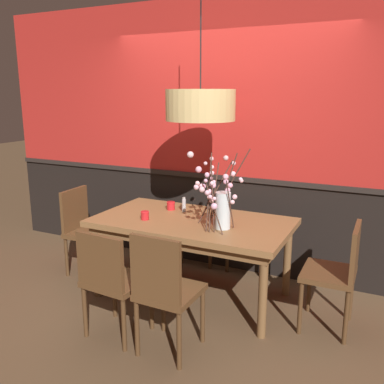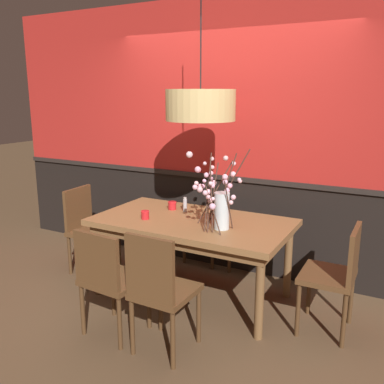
# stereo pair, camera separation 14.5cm
# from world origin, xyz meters

# --- Properties ---
(ground_plane) EXTENTS (24.00, 24.00, 0.00)m
(ground_plane) POSITION_xyz_m (0.00, 0.00, 0.00)
(ground_plane) COLOR brown
(back_wall) EXTENTS (5.73, 0.14, 2.83)m
(back_wall) POSITION_xyz_m (0.00, 0.83, 1.41)
(back_wall) COLOR black
(back_wall) RESTS_ON ground
(dining_table) EXTENTS (1.79, 0.98, 0.75)m
(dining_table) POSITION_xyz_m (0.00, 0.00, 0.67)
(dining_table) COLOR olive
(dining_table) RESTS_ON ground
(chair_head_east_end) EXTENTS (0.41, 0.46, 0.89)m
(chair_head_east_end) POSITION_xyz_m (1.30, -0.02, 0.52)
(chair_head_east_end) COLOR brown
(chair_head_east_end) RESTS_ON ground
(chair_far_side_right) EXTENTS (0.47, 0.47, 0.97)m
(chair_far_side_right) POSITION_xyz_m (0.27, 0.92, 0.54)
(chair_far_side_right) COLOR brown
(chair_far_side_right) RESTS_ON ground
(chair_near_side_left) EXTENTS (0.47, 0.44, 0.88)m
(chair_near_side_left) POSITION_xyz_m (-0.25, -0.91, 0.50)
(chair_near_side_left) COLOR brown
(chair_near_side_left) RESTS_ON ground
(chair_far_side_left) EXTENTS (0.43, 0.39, 0.92)m
(chair_far_side_left) POSITION_xyz_m (-0.27, 0.88, 0.52)
(chair_far_side_left) COLOR brown
(chair_far_side_left) RESTS_ON ground
(chair_head_west_end) EXTENTS (0.45, 0.45, 0.90)m
(chair_head_west_end) POSITION_xyz_m (-1.27, 0.00, 0.50)
(chair_head_west_end) COLOR brown
(chair_head_west_end) RESTS_ON ground
(chair_near_side_right) EXTENTS (0.42, 0.44, 0.95)m
(chair_near_side_right) POSITION_xyz_m (0.23, -0.92, 0.53)
(chair_near_side_right) COLOR brown
(chair_near_side_right) RESTS_ON ground
(vase_with_blossoms) EXTENTS (0.48, 0.58, 0.67)m
(vase_with_blossoms) POSITION_xyz_m (0.32, -0.11, 0.98)
(vase_with_blossoms) COLOR silver
(vase_with_blossoms) RESTS_ON dining_table
(candle_holder_nearer_center) EXTENTS (0.08, 0.08, 0.08)m
(candle_holder_nearer_center) POSITION_xyz_m (-0.39, -0.19, 0.79)
(candle_holder_nearer_center) COLOR red
(candle_holder_nearer_center) RESTS_ON dining_table
(candle_holder_nearer_edge) EXTENTS (0.08, 0.08, 0.08)m
(candle_holder_nearer_edge) POSITION_xyz_m (-0.34, 0.21, 0.79)
(candle_holder_nearer_edge) COLOR red
(candle_holder_nearer_edge) RESTS_ON dining_table
(condiment_bottle) EXTENTS (0.04, 0.04, 0.14)m
(condiment_bottle) POSITION_xyz_m (-0.19, 0.20, 0.82)
(condiment_bottle) COLOR #ADADB2
(condiment_bottle) RESTS_ON dining_table
(pendant_lamp) EXTENTS (0.61, 0.61, 1.18)m
(pendant_lamp) POSITION_xyz_m (0.06, 0.05, 1.78)
(pendant_lamp) COLOR tan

